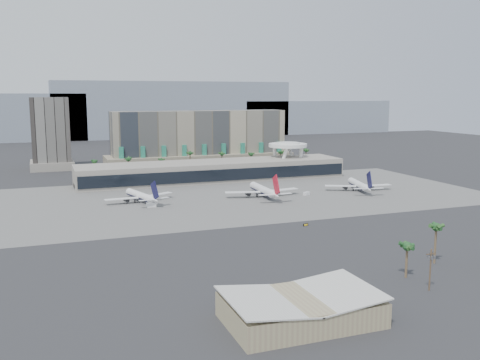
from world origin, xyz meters
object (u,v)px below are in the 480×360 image
object	(u,v)px
service_vehicle_b	(307,194)
service_vehicle_a	(151,205)
airliner_right	(359,185)
utility_pole	(431,266)
taxiway_sign	(306,225)
airliner_left	(141,196)
airliner_centre	(263,190)

from	to	relation	value
service_vehicle_b	service_vehicle_a	bearing A→B (deg)	159.26
airliner_right	utility_pole	bearing A→B (deg)	-101.16
service_vehicle_b	taxiway_sign	world-z (taller)	service_vehicle_b
airliner_left	airliner_right	xyz separation A→B (m)	(121.64, -10.94, 0.16)
utility_pole	service_vehicle_b	bearing A→B (deg)	76.33
airliner_centre	service_vehicle_a	world-z (taller)	airliner_centre
service_vehicle_b	airliner_left	bearing A→B (deg)	149.96
airliner_right	airliner_left	bearing A→B (deg)	-170.56
airliner_right	service_vehicle_a	world-z (taller)	airliner_right
airliner_centre	service_vehicle_b	distance (m)	24.30
utility_pole	service_vehicle_b	xyz separation A→B (m)	(33.87, 139.29, -6.24)
airliner_left	taxiway_sign	size ratio (longest dim) A/B	15.56
utility_pole	airliner_right	world-z (taller)	airliner_right
airliner_centre	service_vehicle_a	distance (m)	61.44
airliner_left	service_vehicle_a	xyz separation A→B (m)	(2.55, -14.24, -2.21)
utility_pole	airliner_left	size ratio (longest dim) A/B	0.32
airliner_centre	airliner_right	world-z (taller)	airliner_centre
airliner_left	airliner_right	bearing A→B (deg)	-20.30
service_vehicle_a	taxiway_sign	size ratio (longest dim) A/B	1.89
airliner_right	service_vehicle_b	distance (m)	34.25
utility_pole	airliner_centre	size ratio (longest dim) A/B	0.28
airliner_right	service_vehicle_b	xyz separation A→B (m)	(-34.11, -1.76, -2.57)
airliner_right	taxiway_sign	size ratio (longest dim) A/B	16.33
airliner_left	service_vehicle_b	bearing A→B (deg)	-23.42
utility_pole	airliner_left	distance (m)	161.23
service_vehicle_b	taxiway_sign	size ratio (longest dim) A/B	1.46
airliner_left	airliner_right	world-z (taller)	airliner_right
airliner_centre	taxiway_sign	bearing A→B (deg)	-95.09
utility_pole	service_vehicle_b	distance (m)	143.48
airliner_right	service_vehicle_a	size ratio (longest dim) A/B	8.66
service_vehicle_b	taxiway_sign	distance (m)	68.96
airliner_right	taxiway_sign	xyz separation A→B (m)	(-66.15, -62.82, -2.94)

